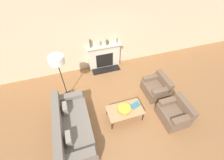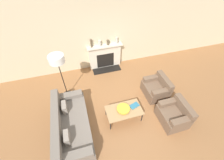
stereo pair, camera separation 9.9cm
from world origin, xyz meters
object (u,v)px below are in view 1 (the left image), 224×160
at_px(mantel_vase_left, 90,44).
at_px(mantel_vase_right, 116,40).
at_px(coffee_table, 125,110).
at_px(mantel_vase_center_left, 99,43).
at_px(couch, 72,127).
at_px(bowl, 124,108).
at_px(armchair_far, 156,88).
at_px(book, 135,105).
at_px(floor_lamp, 58,64).
at_px(armchair_near, 175,113).
at_px(mantel_vase_center_right, 107,42).
at_px(fireplace, 104,57).

relative_size(mantel_vase_left, mantel_vase_right, 1.23).
height_order(coffee_table, mantel_vase_center_left, mantel_vase_center_left).
bearing_deg(couch, bowl, -89.19).
distance_m(mantel_vase_left, mantel_vase_center_left, 0.33).
bearing_deg(armchair_far, mantel_vase_right, -157.88).
bearing_deg(mantel_vase_center_left, bowl, -88.32).
relative_size(bowl, book, 1.22).
xyz_separation_m(mantel_vase_left, mantel_vase_center_left, (0.33, -0.00, -0.05)).
bearing_deg(mantel_vase_left, couch, -113.65).
bearing_deg(couch, floor_lamp, 1.15).
height_order(armchair_near, mantel_vase_center_right, mantel_vase_center_right).
bearing_deg(fireplace, armchair_near, -67.01).
bearing_deg(armchair_near, mantel_vase_left, -149.79).
distance_m(floor_lamp, mantel_vase_left, 1.76).
relative_size(coffee_table, mantel_vase_left, 3.23).
height_order(couch, armchair_far, couch).
height_order(floor_lamp, mantel_vase_right, floor_lamp).
bearing_deg(fireplace, armchair_far, -56.86).
bearing_deg(armchair_near, coffee_table, -109.25).
xyz_separation_m(couch, mantel_vase_left, (1.18, 2.69, 0.91)).
bearing_deg(mantel_vase_left, armchair_far, -48.21).
relative_size(armchair_far, mantel_vase_right, 3.18).
distance_m(coffee_table, bowl, 0.08).
bearing_deg(mantel_vase_center_left, mantel_vase_center_right, 0.00).
height_order(bowl, book, bowl).
xyz_separation_m(mantel_vase_left, mantel_vase_center_right, (0.66, -0.00, -0.07)).
bearing_deg(armchair_far, mantel_vase_center_right, -150.04).
bearing_deg(mantel_vase_center_right, couch, -124.34).
bearing_deg(mantel_vase_center_right, armchair_near, -69.42).
bearing_deg(floor_lamp, book, -34.84).
xyz_separation_m(couch, mantel_vase_center_left, (1.50, 2.69, 0.86)).
xyz_separation_m(floor_lamp, mantel_vase_right, (2.22, 1.25, -0.30)).
bearing_deg(floor_lamp, mantel_vase_right, 29.41).
bearing_deg(mantel_vase_center_left, mantel_vase_left, 180.00).
bearing_deg(armchair_far, armchair_near, -0.00).
xyz_separation_m(fireplace, book, (0.26, -2.61, -0.08)).
height_order(armchair_far, mantel_vase_left, mantel_vase_left).
bearing_deg(mantel_vase_center_left, fireplace, -4.73).
distance_m(fireplace, book, 2.63).
distance_m(couch, book, 1.96).
height_order(armchair_near, mantel_vase_left, mantel_vase_left).
distance_m(fireplace, coffee_table, 2.67).
bearing_deg(armchair_far, fireplace, -146.86).
bearing_deg(floor_lamp, mantel_vase_center_right, 33.84).
bearing_deg(mantel_vase_center_left, floor_lamp, -140.78).
height_order(bowl, mantel_vase_center_right, mantel_vase_center_right).
xyz_separation_m(armchair_near, floor_lamp, (-3.06, 1.94, 1.19)).
relative_size(floor_lamp, mantel_vase_left, 5.16).
bearing_deg(armchair_far, floor_lamp, -105.09).
bearing_deg(armchair_near, armchair_far, 180.00).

